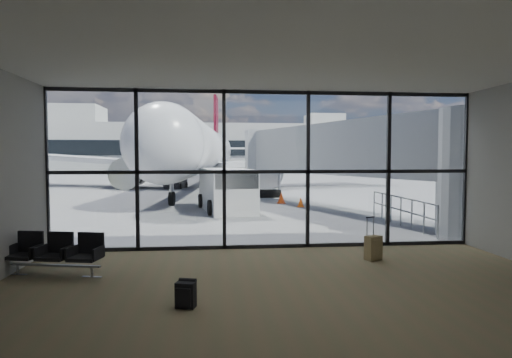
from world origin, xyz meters
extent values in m
plane|color=slate|center=(0.00, 40.00, 0.00)|extent=(220.00, 220.00, 0.00)
cube|color=brown|center=(0.00, -4.00, 0.01)|extent=(12.00, 8.00, 0.01)
cube|color=silver|center=(0.00, -4.00, 4.50)|extent=(12.00, 8.00, 0.02)
cube|color=#A9AAA5|center=(0.00, -8.00, 2.25)|extent=(12.00, 0.02, 4.50)
cube|color=white|center=(0.00, 0.00, 2.25)|extent=(12.00, 0.04, 4.50)
cube|color=black|center=(0.00, 0.00, 0.06)|extent=(12.00, 0.12, 0.10)
cube|color=black|center=(0.00, 0.00, 2.20)|extent=(12.00, 0.12, 0.10)
cube|color=black|center=(0.00, 0.00, 4.44)|extent=(12.00, 0.12, 0.10)
cube|color=black|center=(-6.00, 0.00, 2.25)|extent=(0.10, 0.12, 4.50)
cube|color=black|center=(-3.60, 0.00, 2.25)|extent=(0.10, 0.12, 4.50)
cube|color=black|center=(-1.20, 0.00, 2.25)|extent=(0.10, 0.12, 4.50)
cube|color=black|center=(1.20, 0.00, 2.25)|extent=(0.10, 0.12, 4.50)
cube|color=black|center=(3.60, 0.00, 2.25)|extent=(0.10, 0.12, 4.50)
cube|color=black|center=(6.00, 0.00, 2.25)|extent=(0.10, 0.12, 4.50)
cylinder|color=#AEB2B4|center=(7.20, 1.00, 2.10)|extent=(2.80, 2.80, 4.20)
cube|color=#AEB2B4|center=(4.55, 8.00, 3.00)|extent=(7.45, 14.81, 2.40)
cube|color=#AEB2B4|center=(1.90, 15.00, 3.00)|extent=(2.60, 2.20, 2.60)
cylinder|color=gray|center=(1.10, 15.00, 0.90)|extent=(0.20, 0.20, 1.80)
cylinder|color=gray|center=(2.70, 15.00, 0.90)|extent=(0.20, 0.20, 1.80)
cylinder|color=black|center=(1.90, 15.00, 0.25)|extent=(1.80, 0.56, 0.56)
cylinder|color=gray|center=(5.60, 0.80, 0.55)|extent=(0.06, 0.06, 1.10)
cylinder|color=gray|center=(5.60, 1.70, 0.55)|extent=(0.06, 0.06, 1.10)
cylinder|color=gray|center=(5.60, 2.60, 0.55)|extent=(0.06, 0.06, 1.10)
cylinder|color=gray|center=(5.60, 3.50, 0.55)|extent=(0.06, 0.06, 1.10)
cylinder|color=gray|center=(5.60, 4.40, 0.55)|extent=(0.06, 0.06, 1.10)
cylinder|color=gray|center=(5.60, 5.30, 0.55)|extent=(0.06, 0.06, 1.10)
cylinder|color=gray|center=(5.60, 6.20, 0.55)|extent=(0.06, 0.06, 1.10)
cylinder|color=gray|center=(5.60, 3.50, 1.08)|extent=(0.06, 5.40, 0.06)
cylinder|color=gray|center=(5.60, 3.50, 0.60)|extent=(0.06, 5.40, 0.06)
cube|color=beige|center=(0.00, 62.00, 4.00)|extent=(80.00, 12.00, 8.00)
cube|color=black|center=(0.00, 55.90, 4.00)|extent=(80.00, 0.20, 2.40)
cube|color=beige|center=(-25.00, 62.00, 9.50)|extent=(10.00, 8.00, 3.00)
cube|color=beige|center=(18.00, 62.00, 9.00)|extent=(6.00, 6.00, 2.00)
cylinder|color=#382619|center=(-39.00, 72.00, 1.53)|extent=(0.50, 0.50, 3.06)
sphere|color=black|center=(-39.00, 72.00, 5.27)|extent=(5.61, 5.61, 5.61)
cylinder|color=#382619|center=(-33.00, 72.00, 1.71)|extent=(0.50, 0.50, 3.42)
sphere|color=black|center=(-33.00, 72.00, 5.89)|extent=(6.27, 6.27, 6.27)
cylinder|color=#382619|center=(-27.00, 72.00, 1.35)|extent=(0.50, 0.50, 2.70)
sphere|color=black|center=(-27.00, 72.00, 4.65)|extent=(4.95, 4.95, 4.95)
cylinder|color=#382619|center=(-21.00, 72.00, 1.53)|extent=(0.50, 0.50, 3.06)
sphere|color=black|center=(-21.00, 72.00, 5.27)|extent=(5.61, 5.61, 5.61)
cylinder|color=#382619|center=(-15.00, 72.00, 1.71)|extent=(0.50, 0.50, 3.42)
sphere|color=black|center=(-15.00, 72.00, 5.89)|extent=(6.27, 6.27, 6.27)
cube|color=gray|center=(-5.00, -2.38, 0.24)|extent=(2.09, 0.52, 0.04)
cube|color=black|center=(-5.71, -2.23, 0.42)|extent=(0.70, 0.67, 0.08)
cube|color=black|center=(-5.65, -1.96, 0.67)|extent=(0.60, 0.19, 0.53)
cube|color=black|center=(-5.00, -2.38, 0.42)|extent=(0.70, 0.67, 0.08)
cube|color=black|center=(-4.94, -2.12, 0.67)|extent=(0.60, 0.19, 0.53)
cube|color=black|center=(-4.29, -2.53, 0.42)|extent=(0.70, 0.67, 0.08)
cube|color=black|center=(-4.24, -2.27, 0.67)|extent=(0.60, 0.19, 0.53)
cylinder|color=gray|center=(-5.85, -2.20, 0.12)|extent=(0.06, 0.06, 0.24)
cylinder|color=gray|center=(-4.15, -2.56, 0.12)|extent=(0.06, 0.06, 0.24)
cube|color=black|center=(-1.99, -4.68, 0.23)|extent=(0.38, 0.29, 0.45)
cube|color=black|center=(-2.03, -4.80, 0.23)|extent=(0.28, 0.14, 0.31)
cylinder|color=black|center=(-1.96, -4.58, 0.45)|extent=(0.32, 0.17, 0.08)
cube|color=olive|center=(2.51, -1.71, 0.33)|extent=(0.47, 0.39, 0.61)
cube|color=olive|center=(2.57, -1.84, 0.33)|extent=(0.32, 0.18, 0.45)
cylinder|color=gray|center=(2.37, -1.66, 0.84)|extent=(0.03, 0.03, 0.51)
cylinder|color=gray|center=(2.57, -1.57, 0.84)|extent=(0.03, 0.03, 0.51)
cube|color=black|center=(2.47, -1.61, 1.09)|extent=(0.26, 0.14, 0.02)
cylinder|color=black|center=(2.37, -1.66, 0.03)|extent=(0.06, 0.08, 0.07)
cylinder|color=black|center=(2.57, -1.57, 0.03)|extent=(0.06, 0.08, 0.07)
cylinder|color=silver|center=(-2.61, 25.21, 3.26)|extent=(6.59, 32.83, 4.02)
sphere|color=silver|center=(-3.90, 8.95, 3.26)|extent=(4.02, 4.02, 4.02)
cone|color=silver|center=(-1.10, 44.18, 3.59)|extent=(4.53, 6.82, 4.02)
cube|color=black|center=(-3.85, 9.60, 3.81)|extent=(2.49, 1.49, 0.54)
cube|color=silver|center=(-11.73, 27.02, 2.34)|extent=(16.48, 9.66, 1.29)
cylinder|color=black|center=(-8.33, 24.57, 1.25)|extent=(2.57, 3.87, 2.28)
cube|color=silver|center=(-4.61, 43.91, 3.70)|extent=(6.29, 3.58, 0.20)
cube|color=silver|center=(6.69, 25.56, 2.34)|extent=(16.72, 7.39, 1.29)
cylinder|color=black|center=(2.94, 23.68, 1.25)|extent=(2.57, 3.87, 2.28)
cube|color=silver|center=(2.32, 43.36, 3.70)|extent=(6.18, 2.72, 0.20)
cube|color=maroon|center=(-1.10, 44.18, 7.18)|extent=(0.65, 4.14, 6.52)
cylinder|color=gray|center=(-3.73, 11.12, 0.76)|extent=(0.22, 0.22, 1.52)
cylinder|color=black|center=(-3.73, 11.12, 0.38)|extent=(0.33, 0.78, 0.76)
cylinder|color=black|center=(-5.60, 25.99, 0.49)|extent=(0.57, 1.08, 1.04)
cylinder|color=black|center=(0.47, 25.51, 0.49)|extent=(0.57, 1.08, 1.04)
cube|color=silver|center=(-0.86, 8.66, 1.02)|extent=(2.77, 4.94, 2.03)
cube|color=black|center=(-0.58, 6.96, 1.58)|extent=(2.10, 1.52, 0.71)
cylinder|color=black|center=(-1.61, 6.99, 0.36)|extent=(0.37, 0.74, 0.71)
cylinder|color=black|center=(0.39, 7.33, 0.36)|extent=(0.37, 0.74, 0.71)
cylinder|color=black|center=(-2.11, 10.00, 0.36)|extent=(0.37, 0.74, 0.71)
cylinder|color=black|center=(-0.11, 10.33, 0.36)|extent=(0.37, 0.74, 0.71)
cube|color=black|center=(-4.60, 24.00, 0.49)|extent=(1.77, 2.89, 0.90)
cube|color=black|center=(-4.38, 25.06, 1.17)|extent=(1.50, 2.41, 0.93)
cylinder|color=black|center=(-5.39, 23.24, 0.22)|extent=(0.27, 0.48, 0.45)
cylinder|color=black|center=(-4.16, 22.99, 0.22)|extent=(0.27, 0.48, 0.45)
cylinder|color=black|center=(-5.04, 25.01, 0.22)|extent=(0.27, 0.48, 0.45)
cylinder|color=black|center=(-3.80, 24.76, 0.22)|extent=(0.27, 0.48, 0.45)
cube|color=yellow|center=(-12.79, 14.73, 0.41)|extent=(1.59, 2.63, 0.73)
cube|color=gray|center=(-12.83, 15.46, 1.46)|extent=(1.39, 2.13, 1.35)
cylinder|color=black|center=(-13.47, 13.78, 0.20)|extent=(0.20, 0.41, 0.40)
cylinder|color=black|center=(-12.01, 13.86, 0.20)|extent=(0.20, 0.41, 0.40)
cylinder|color=black|center=(-13.57, 15.60, 0.20)|extent=(0.20, 0.41, 0.40)
cylinder|color=black|center=(-12.11, 15.68, 0.20)|extent=(0.20, 0.41, 0.40)
cube|color=#E0410B|center=(2.31, 11.66, 0.02)|extent=(0.46, 0.46, 0.03)
cone|color=#E0410B|center=(2.31, 11.66, 0.33)|extent=(0.43, 0.43, 0.65)
cube|color=#FF5C0D|center=(3.04, 9.81, 0.01)|extent=(0.36, 0.36, 0.03)
cone|color=#FF5C0D|center=(3.04, 9.81, 0.26)|extent=(0.35, 0.35, 0.52)
cube|color=red|center=(2.71, 15.35, 0.01)|extent=(0.39, 0.39, 0.03)
cone|color=red|center=(2.71, 15.35, 0.28)|extent=(0.37, 0.37, 0.56)
camera|label=1|loc=(-1.51, -12.06, 2.63)|focal=30.00mm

